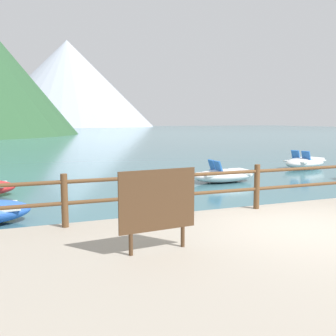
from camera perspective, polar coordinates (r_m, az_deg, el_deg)
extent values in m
plane|color=#3D6B75|center=(45.48, -15.13, 4.07)|extent=(200.00, 200.00, 0.00)
cylinder|color=brown|center=(6.92, -15.28, -4.76)|extent=(0.12, 0.12, 0.95)
cylinder|color=brown|center=(8.28, 13.19, -2.75)|extent=(0.12, 0.12, 0.95)
cylinder|color=brown|center=(8.23, 13.26, -0.47)|extent=(23.80, 0.07, 0.07)
cylinder|color=brown|center=(8.29, 13.19, -3.07)|extent=(23.80, 0.07, 0.07)
cube|color=beige|center=(5.42, -1.59, -4.82)|extent=(1.10, 0.15, 0.80)
cube|color=#4C331E|center=(5.40, -1.53, -4.85)|extent=(1.18, 0.15, 0.88)
cylinder|color=#4C331E|center=(5.41, -5.61, -11.18)|extent=(0.06, 0.06, 0.35)
cylinder|color=#4C331E|center=(5.74, 2.22, -10.06)|extent=(0.06, 0.06, 0.35)
ellipsoid|color=white|center=(19.21, 19.85, 0.76)|extent=(2.75, 2.05, 0.54)
cube|color=silver|center=(19.20, 19.86, 1.04)|extent=(2.16, 1.65, 0.06)
cube|color=blue|center=(18.89, 20.28, 1.14)|extent=(0.50, 0.50, 0.08)
cube|color=blue|center=(18.72, 20.03, 1.78)|extent=(0.32, 0.44, 0.43)
cube|color=blue|center=(19.17, 18.89, 1.28)|extent=(0.50, 0.50, 0.08)
cube|color=blue|center=(19.00, 18.63, 1.91)|extent=(0.32, 0.44, 0.43)
cube|color=white|center=(19.77, 20.88, 1.34)|extent=(0.81, 1.07, 0.12)
ellipsoid|color=white|center=(14.18, 8.39, -1.14)|extent=(2.45, 1.15, 0.48)
cube|color=silver|center=(14.17, 8.39, -0.80)|extent=(1.91, 0.94, 0.06)
cube|color=blue|center=(13.88, 8.21, -0.67)|extent=(0.41, 0.41, 0.08)
cube|color=blue|center=(13.76, 7.58, 0.20)|extent=(0.21, 0.40, 0.43)
cube|color=blue|center=(14.26, 7.32, -0.45)|extent=(0.41, 0.41, 0.08)
cube|color=blue|center=(14.15, 6.69, 0.40)|extent=(0.21, 0.40, 0.43)
cube|color=white|center=(14.51, 10.68, -0.42)|extent=(0.55, 0.79, 0.12)
cone|color=#A8B2C1|center=(145.55, -14.79, 12.13)|extent=(61.99, 61.99, 30.82)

